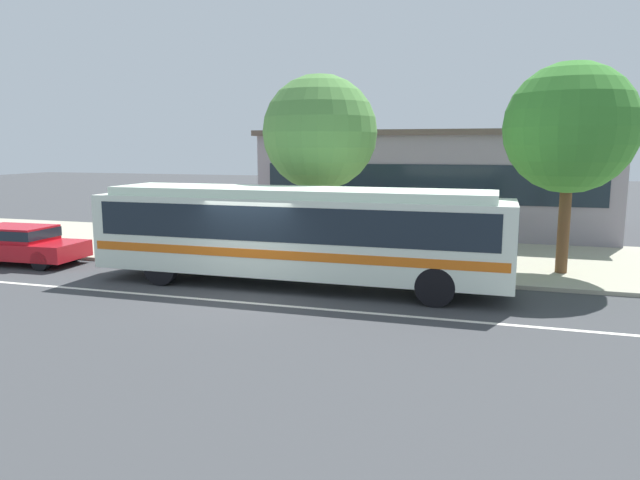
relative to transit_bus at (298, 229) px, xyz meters
name	(u,v)px	position (x,y,z in m)	size (l,w,h in m)	color
ground_plane	(247,294)	(-0.99, -1.36, -1.63)	(120.00, 120.00, 0.00)	#393B3E
sidewalk_slab	(319,250)	(-0.99, 5.35, -1.57)	(60.00, 8.00, 0.12)	#A19D89
lane_stripe_center	(234,302)	(-0.99, -2.16, -1.63)	(56.00, 0.16, 0.01)	silver
transit_bus	(298,229)	(0.00, 0.00, 0.00)	(11.84, 2.49, 2.80)	silver
sedan_behind_bus	(19,243)	(-10.11, 0.25, -0.91)	(4.33, 1.92, 1.29)	red
pedestrian_waiting_near_sign	(344,235)	(0.70, 2.60, -0.52)	(0.38, 0.38, 1.70)	#756D57
pedestrian_walking_along_curb	(353,241)	(1.18, 1.80, -0.56)	(0.34, 0.34, 1.64)	#342E3A
pedestrian_standing_by_tree	(189,231)	(-4.61, 2.01, -0.51)	(0.42, 0.42, 1.72)	#272A4E
street_tree_near_stop	(320,133)	(-0.45, 3.61, 2.77)	(3.87, 3.87, 6.23)	brown
street_tree_mid_block	(570,128)	(7.36, 3.52, 2.85)	(3.88, 3.88, 6.33)	brown
station_building	(437,180)	(2.54, 13.09, 0.70)	(15.45, 8.77, 4.65)	gray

